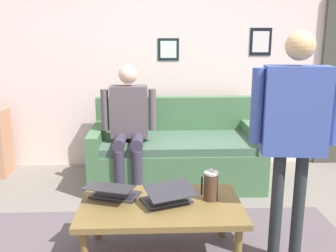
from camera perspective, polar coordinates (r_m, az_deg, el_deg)
name	(u,v)px	position (r m, az deg, el deg)	size (l,w,h in m)	color
back_wall	(168,54)	(4.50, -0.04, 10.95)	(7.04, 0.11, 2.70)	silver
couch	(176,154)	(4.08, 1.19, -4.26)	(1.78, 0.91, 0.88)	#446E47
coffee_table	(161,209)	(2.68, -1.10, -12.58)	(1.13, 0.68, 0.41)	brown
laptop_left	(168,197)	(2.66, -0.05, -10.77)	(0.41, 0.39, 0.14)	#28282D
laptop_center	(113,192)	(2.76, -8.37, -9.99)	(0.42, 0.40, 0.12)	#28282D
french_press	(211,186)	(2.69, 6.57, -9.04)	(0.12, 0.10, 0.24)	#4C3323
person_standing	(294,122)	(2.52, 18.74, 0.62)	(0.57, 0.23, 1.59)	#242A2D
person_seated	(129,121)	(3.75, -6.01, 0.77)	(0.55, 0.51, 1.28)	#342E3F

